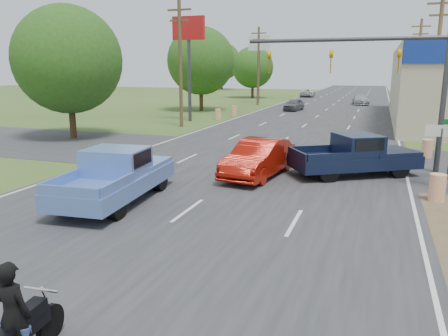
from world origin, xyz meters
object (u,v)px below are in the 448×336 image
at_px(rider, 13,321).
at_px(distant_car_silver, 361,99).
at_px(blue_pickup, 117,174).
at_px(distant_car_white, 308,93).
at_px(red_convertible, 259,159).
at_px(navy_pickup, 357,155).
at_px(distant_car_grey, 294,105).

bearing_deg(rider, distant_car_silver, -98.04).
distance_m(blue_pickup, distant_car_silver, 49.48).
bearing_deg(distant_car_silver, distant_car_white, 116.38).
bearing_deg(distant_car_silver, red_convertible, -99.57).
height_order(blue_pickup, navy_pickup, blue_pickup).
distance_m(rider, blue_pickup, 9.19).
bearing_deg(blue_pickup, distant_car_white, 87.95).
bearing_deg(distant_car_grey, distant_car_silver, 67.21).
relative_size(distant_car_grey, distant_car_white, 0.80).
distance_m(red_convertible, blue_pickup, 6.46).
relative_size(navy_pickup, distant_car_grey, 1.48).
bearing_deg(distant_car_white, distant_car_grey, 92.16).
bearing_deg(distant_car_grey, distant_car_white, 102.67).
bearing_deg(red_convertible, rider, -83.08).
bearing_deg(distant_car_white, distant_car_silver, 119.46).
relative_size(rider, distant_car_silver, 0.36).
height_order(rider, distant_car_silver, rider).
height_order(rider, distant_car_white, rider).
bearing_deg(rider, navy_pickup, -111.06).
bearing_deg(blue_pickup, distant_car_silver, 77.86).
xyz_separation_m(red_convertible, distant_car_grey, (-4.41, 32.02, -0.14)).
xyz_separation_m(red_convertible, rider, (-0.23, -13.65, 0.06)).
bearing_deg(rider, distant_car_white, -90.06).
bearing_deg(red_convertible, blue_pickup, -118.59).
height_order(red_convertible, distant_car_white, red_convertible).
relative_size(rider, blue_pickup, 0.29).
bearing_deg(distant_car_white, blue_pickup, 89.48).
height_order(red_convertible, rider, rider).
distance_m(distant_car_grey, distant_car_silver, 13.70).
bearing_deg(distant_car_grey, red_convertible, -74.96).
bearing_deg(distant_car_white, red_convertible, 93.46).
height_order(red_convertible, distant_car_grey, red_convertible).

